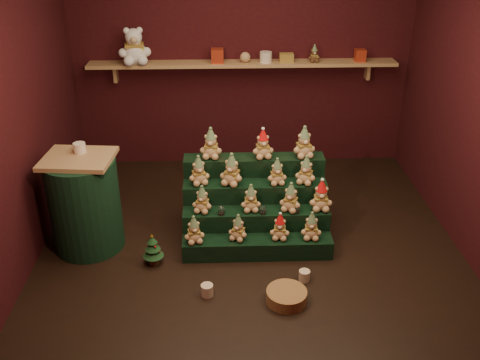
{
  "coord_description": "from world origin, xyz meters",
  "views": [
    {
      "loc": [
        -0.26,
        -4.29,
        2.95
      ],
      "look_at": [
        -0.09,
        0.25,
        0.61
      ],
      "focal_mm": 40.0,
      "sensor_mm": 36.0,
      "label": 1
    }
  ],
  "objects_px": {
    "mug_right": "(304,276)",
    "mug_left": "(207,290)",
    "white_bear": "(134,41)",
    "snow_globe_c": "(297,209)",
    "side_table": "(85,203)",
    "riser_tier_front": "(257,247)",
    "snow_globe_a": "(221,210)",
    "wicker_basket": "(287,296)",
    "mini_christmas_tree": "(153,249)",
    "brown_bear": "(314,54)",
    "snow_globe_b": "(263,210)"
  },
  "relations": [
    {
      "from": "riser_tier_front",
      "to": "brown_bear",
      "type": "relative_size",
      "value": 7.28
    },
    {
      "from": "snow_globe_c",
      "to": "wicker_basket",
      "type": "xyz_separation_m",
      "value": [
        -0.18,
        -0.83,
        -0.35
      ]
    },
    {
      "from": "snow_globe_b",
      "to": "brown_bear",
      "type": "distance_m",
      "value": 2.19
    },
    {
      "from": "snow_globe_a",
      "to": "snow_globe_c",
      "type": "distance_m",
      "value": 0.71
    },
    {
      "from": "riser_tier_front",
      "to": "side_table",
      "type": "xyz_separation_m",
      "value": [
        -1.61,
        0.23,
        0.38
      ]
    },
    {
      "from": "snow_globe_b",
      "to": "mini_christmas_tree",
      "type": "height_order",
      "value": "snow_globe_b"
    },
    {
      "from": "snow_globe_c",
      "to": "side_table",
      "type": "distance_m",
      "value": 1.99
    },
    {
      "from": "snow_globe_c",
      "to": "wicker_basket",
      "type": "bearing_deg",
      "value": -102.08
    },
    {
      "from": "wicker_basket",
      "to": "snow_globe_a",
      "type": "bearing_deg",
      "value": 122.73
    },
    {
      "from": "riser_tier_front",
      "to": "mug_left",
      "type": "bearing_deg",
      "value": -129.26
    },
    {
      "from": "mini_christmas_tree",
      "to": "riser_tier_front",
      "type": "bearing_deg",
      "value": 5.56
    },
    {
      "from": "mini_christmas_tree",
      "to": "wicker_basket",
      "type": "bearing_deg",
      "value": -26.37
    },
    {
      "from": "snow_globe_c",
      "to": "mug_right",
      "type": "relative_size",
      "value": 0.78
    },
    {
      "from": "mug_right",
      "to": "white_bear",
      "type": "height_order",
      "value": "white_bear"
    },
    {
      "from": "side_table",
      "to": "mug_right",
      "type": "height_order",
      "value": "side_table"
    },
    {
      "from": "snow_globe_c",
      "to": "white_bear",
      "type": "relative_size",
      "value": 0.15
    },
    {
      "from": "riser_tier_front",
      "to": "brown_bear",
      "type": "xyz_separation_m",
      "value": [
        0.77,
        1.97,
        1.33
      ]
    },
    {
      "from": "mini_christmas_tree",
      "to": "snow_globe_b",
      "type": "bearing_deg",
      "value": 13.98
    },
    {
      "from": "side_table",
      "to": "riser_tier_front",
      "type": "bearing_deg",
      "value": -2.77
    },
    {
      "from": "snow_globe_c",
      "to": "wicker_basket",
      "type": "distance_m",
      "value": 0.92
    },
    {
      "from": "snow_globe_a",
      "to": "mug_left",
      "type": "xyz_separation_m",
      "value": [
        -0.13,
        -0.73,
        -0.35
      ]
    },
    {
      "from": "mug_left",
      "to": "mug_right",
      "type": "bearing_deg",
      "value": 11.44
    },
    {
      "from": "snow_globe_b",
      "to": "side_table",
      "type": "distance_m",
      "value": 1.67
    },
    {
      "from": "mini_christmas_tree",
      "to": "mug_right",
      "type": "relative_size",
      "value": 3.27
    },
    {
      "from": "snow_globe_c",
      "to": "mug_left",
      "type": "distance_m",
      "value": 1.16
    },
    {
      "from": "mug_right",
      "to": "brown_bear",
      "type": "bearing_deg",
      "value": 80.87
    },
    {
      "from": "snow_globe_c",
      "to": "riser_tier_front",
      "type": "bearing_deg",
      "value": -157.01
    },
    {
      "from": "riser_tier_front",
      "to": "snow_globe_c",
      "type": "relative_size",
      "value": 18.24
    },
    {
      "from": "riser_tier_front",
      "to": "brown_bear",
      "type": "distance_m",
      "value": 2.5
    },
    {
      "from": "mug_right",
      "to": "mug_left",
      "type": "bearing_deg",
      "value": -168.56
    },
    {
      "from": "mug_left",
      "to": "white_bear",
      "type": "xyz_separation_m",
      "value": [
        -0.83,
        2.54,
        1.53
      ]
    },
    {
      "from": "snow_globe_c",
      "to": "wicker_basket",
      "type": "relative_size",
      "value": 0.23
    },
    {
      "from": "wicker_basket",
      "to": "riser_tier_front",
      "type": "bearing_deg",
      "value": 106.61
    },
    {
      "from": "snow_globe_c",
      "to": "mug_left",
      "type": "relative_size",
      "value": 0.73
    },
    {
      "from": "white_bear",
      "to": "mini_christmas_tree",
      "type": "bearing_deg",
      "value": -90.5
    },
    {
      "from": "mug_left",
      "to": "wicker_basket",
      "type": "distance_m",
      "value": 0.67
    },
    {
      "from": "snow_globe_a",
      "to": "side_table",
      "type": "xyz_separation_m",
      "value": [
        -1.28,
        0.07,
        0.06
      ]
    },
    {
      "from": "snow_globe_a",
      "to": "white_bear",
      "type": "relative_size",
      "value": 0.17
    },
    {
      "from": "snow_globe_a",
      "to": "brown_bear",
      "type": "relative_size",
      "value": 0.46
    },
    {
      "from": "snow_globe_c",
      "to": "brown_bear",
      "type": "relative_size",
      "value": 0.4
    },
    {
      "from": "brown_bear",
      "to": "mug_left",
      "type": "bearing_deg",
      "value": -118.88
    },
    {
      "from": "mini_christmas_tree",
      "to": "white_bear",
      "type": "bearing_deg",
      "value": 99.18
    },
    {
      "from": "mug_right",
      "to": "brown_bear",
      "type": "relative_size",
      "value": 0.51
    },
    {
      "from": "snow_globe_a",
      "to": "wicker_basket",
      "type": "height_order",
      "value": "snow_globe_a"
    },
    {
      "from": "snow_globe_c",
      "to": "mini_christmas_tree",
      "type": "height_order",
      "value": "snow_globe_c"
    },
    {
      "from": "snow_globe_c",
      "to": "white_bear",
      "type": "xyz_separation_m",
      "value": [
        -1.67,
        1.81,
        1.18
      ]
    },
    {
      "from": "snow_globe_c",
      "to": "mug_left",
      "type": "xyz_separation_m",
      "value": [
        -0.84,
        -0.73,
        -0.35
      ]
    },
    {
      "from": "snow_globe_a",
      "to": "white_bear",
      "type": "xyz_separation_m",
      "value": [
        -0.96,
        1.81,
        1.17
      ]
    },
    {
      "from": "snow_globe_c",
      "to": "mini_christmas_tree",
      "type": "distance_m",
      "value": 1.38
    },
    {
      "from": "riser_tier_front",
      "to": "white_bear",
      "type": "xyz_separation_m",
      "value": [
        -1.3,
        1.97,
        1.49
      ]
    }
  ]
}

